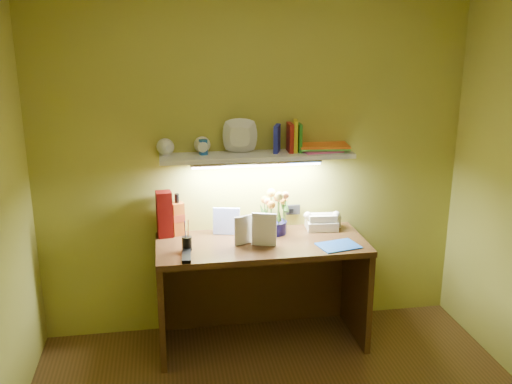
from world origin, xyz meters
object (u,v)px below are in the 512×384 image
at_px(telephone, 322,220).
at_px(desk_clock, 334,222).
at_px(flower_bouquet, 274,212).
at_px(desk, 261,293).
at_px(whisky_bottle, 178,214).

relative_size(telephone, desk_clock, 2.43).
bearing_deg(desk_clock, flower_bouquet, 160.56).
xyz_separation_m(flower_bouquet, desk_clock, (0.44, 0.03, -0.11)).
bearing_deg(desk, whisky_bottle, 156.58).
xyz_separation_m(flower_bouquet, telephone, (0.35, 0.03, -0.09)).
xyz_separation_m(desk, flower_bouquet, (0.12, 0.16, 0.53)).
distance_m(desk, telephone, 0.67).
xyz_separation_m(flower_bouquet, whisky_bottle, (-0.66, 0.08, -0.00)).
relative_size(desk, telephone, 6.49).
height_order(desk, whisky_bottle, whisky_bottle).
relative_size(flower_bouquet, whisky_bottle, 1.03).
bearing_deg(flower_bouquet, telephone, 4.29).
xyz_separation_m(telephone, desk_clock, (0.10, 0.00, -0.02)).
bearing_deg(whisky_bottle, flower_bouquet, -6.90).
distance_m(desk, whisky_bottle, 0.79).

